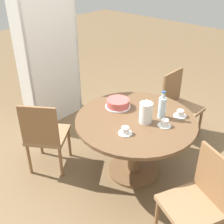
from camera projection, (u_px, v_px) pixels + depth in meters
The scene contains 12 objects.
ground_plane at pixel (133, 170), 3.24m from camera, with size 14.00×14.00×0.00m, color brown.
dining_table at pixel (135, 131), 2.96m from camera, with size 1.25×1.25×0.70m.
chair_a at pixel (45, 134), 3.05m from camera, with size 0.58×0.58×0.88m.
chair_b at pixel (197, 200), 2.25m from camera, with size 0.56×0.56×0.88m.
chair_c at pixel (179, 104), 3.64m from camera, with size 0.44×0.44×0.88m.
bookshelf at pixel (50, 54), 3.80m from camera, with size 0.84×0.28×1.98m.
coffee_pot at pixel (146, 112), 2.77m from camera, with size 0.13×0.13×0.26m.
water_bottle at pixel (162, 107), 2.84m from camera, with size 0.08×0.08×0.30m.
cake_main at pixel (118, 103), 3.08m from camera, with size 0.28×0.28×0.09m.
cup_a at pixel (165, 123), 2.76m from camera, with size 0.14×0.14×0.07m.
cup_b at pixel (125, 131), 2.64m from camera, with size 0.14×0.14×0.07m.
cup_c at pixel (180, 114), 2.91m from camera, with size 0.14×0.14×0.07m.
Camera 1 is at (-1.99, -1.46, 2.22)m, focal length 45.00 mm.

